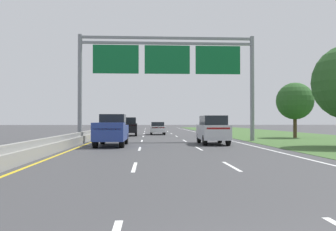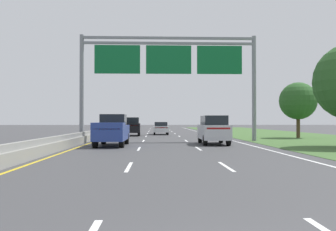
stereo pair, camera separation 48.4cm
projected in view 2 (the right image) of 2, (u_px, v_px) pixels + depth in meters
The scene contains 10 objects.
ground_plane at pixel (163, 137), 38.53m from camera, with size 220.00×220.00×0.00m, color #3D3D3F.
lane_striping at pixel (163, 138), 38.07m from camera, with size 11.96×106.00×0.01m.
grass_verge_right at pixel (295, 137), 39.03m from camera, with size 14.00×110.00×0.02m, color #3D602D.
median_barrier_concrete at pixel (100, 134), 38.30m from camera, with size 0.60×110.00×0.85m.
overhead_sign_gantry at pixel (169, 65), 31.43m from camera, with size 15.06×0.42×9.02m.
pickup_truck_blue at pixel (112, 130), 25.74m from camera, with size 2.05×5.42×2.20m.
car_white_centre_lane_sedan at pixel (161, 128), 46.38m from camera, with size 1.83×4.40×1.57m.
car_black_left_lane_suv at pixel (132, 126), 42.95m from camera, with size 2.04×4.75×2.11m.
car_silver_right_lane_suv at pixel (213, 129), 27.38m from camera, with size 1.95×4.72×2.11m.
roadside_tree_mid at pixel (298, 101), 37.15m from camera, with size 3.74×3.74×5.60m.
Camera 2 is at (-0.87, -3.55, 1.75)m, focal length 39.59 mm.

